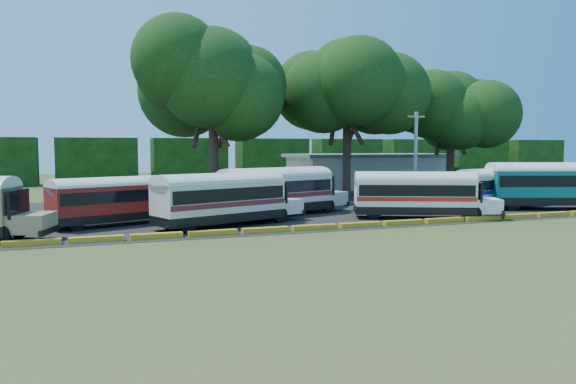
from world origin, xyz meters
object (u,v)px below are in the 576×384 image
object	(u,v)px
bus_cream_west	(223,196)
tree_west	(213,78)
bus_white_red	(417,192)
bus_teal	(551,182)
bus_red	(116,197)

from	to	relation	value
bus_cream_west	tree_west	world-z (taller)	tree_west
bus_white_red	bus_teal	distance (m)	12.94
bus_teal	bus_white_red	bearing A→B (deg)	-155.41
bus_teal	tree_west	bearing A→B (deg)	169.10
tree_west	bus_white_red	bearing A→B (deg)	-54.79
bus_white_red	tree_west	size ratio (longest dim) A/B	0.66
bus_cream_west	tree_west	size ratio (longest dim) A/B	0.68
bus_cream_west	tree_west	xyz separation A→B (m)	(2.68, 14.09, 8.77)
tree_west	bus_teal	bearing A→B (deg)	-30.45
bus_teal	bus_red	bearing A→B (deg)	-164.93
bus_red	bus_cream_west	size ratio (longest dim) A/B	0.92
bus_red	tree_west	bearing A→B (deg)	30.98
bus_teal	tree_west	xyz separation A→B (m)	(-23.39, 13.75, 8.54)
bus_cream_west	bus_teal	distance (m)	26.07
bus_white_red	bus_teal	world-z (taller)	bus_teal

